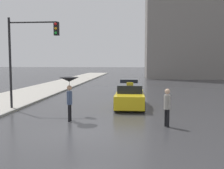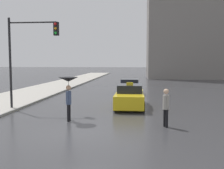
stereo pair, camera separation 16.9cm
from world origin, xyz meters
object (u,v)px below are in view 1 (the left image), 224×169
taxi (130,97)px  pedestrian_man (167,104)px  sedan_red (129,87)px  pedestrian_with_umbrella (69,86)px  traffic_light (29,46)px

taxi → pedestrian_man: 5.58m
sedan_red → taxi: bearing=91.5°
pedestrian_with_umbrella → traffic_light: 4.75m
taxi → pedestrian_with_umbrella: size_ratio=2.11×
pedestrian_with_umbrella → taxi: bearing=-31.8°
sedan_red → traffic_light: size_ratio=0.83×
traffic_light → pedestrian_with_umbrella: bearing=-41.5°
taxi → sedan_red: bearing=-88.5°
sedan_red → pedestrian_with_umbrella: 11.77m
taxi → traffic_light: bearing=15.5°
sedan_red → pedestrian_with_umbrella: size_ratio=2.12×
pedestrian_with_umbrella → traffic_light: traffic_light is taller
taxi → pedestrian_with_umbrella: pedestrian_with_umbrella is taller
pedestrian_man → traffic_light: bearing=-135.2°
taxi → traffic_light: traffic_light is taller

